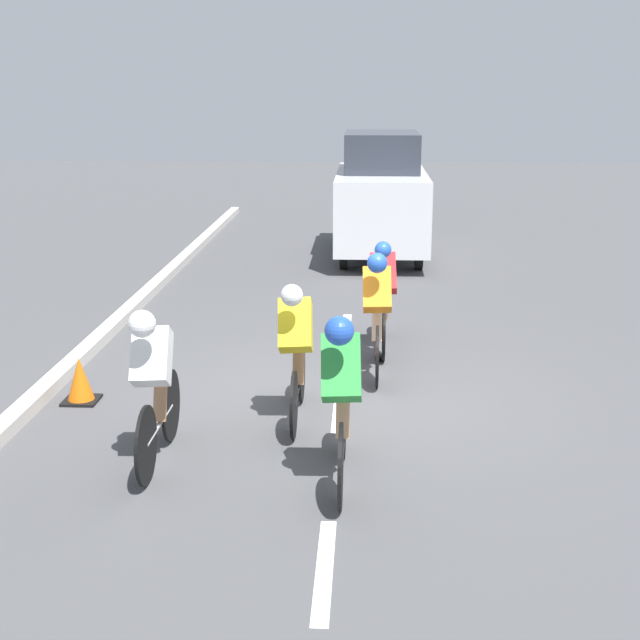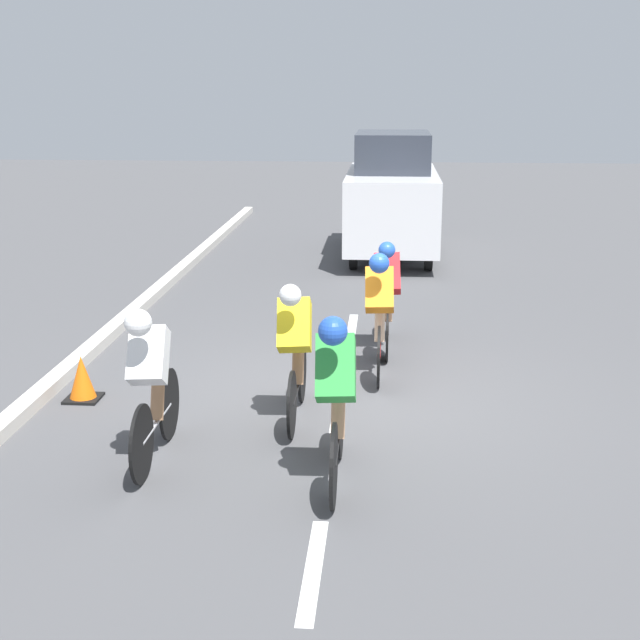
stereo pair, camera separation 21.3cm
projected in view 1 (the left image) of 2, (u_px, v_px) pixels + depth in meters
The scene contains 12 objects.
ground_plane at pixel (340, 394), 9.72m from camera, with size 60.00×60.00×0.00m, color #4C4C4F.
lane_stripe_near at pixel (324, 569), 6.21m from camera, with size 0.12×1.40×0.01m, color white.
lane_stripe_mid at pixel (339, 408), 9.29m from camera, with size 0.12×1.40×0.01m, color white.
lane_stripe_far at pixel (346, 327), 12.38m from camera, with size 0.12×1.40×0.01m, color white.
curb at pixel (38, 396), 9.44m from camera, with size 0.20×29.01×0.14m, color beige.
cyclist_red at pixel (383, 293), 11.15m from camera, with size 0.34×1.69×1.44m.
cyclist_yellow at pixel (296, 348), 8.75m from camera, with size 0.35×1.69×1.46m.
cyclist_orange at pixel (377, 310), 10.19m from camera, with size 0.33×1.72×1.48m.
cyclist_white at pixel (154, 381), 7.73m from camera, with size 0.34×1.66×1.47m.
cyclist_green at pixel (342, 394), 7.33m from camera, with size 0.34×1.71×1.53m.
support_car at pixel (381, 196), 17.21m from camera, with size 1.70×4.05×2.38m.
traffic_cone at pixel (80, 381), 9.42m from camera, with size 0.36×0.36×0.49m.
Camera 1 is at (-0.26, 9.19, 3.28)m, focal length 50.00 mm.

